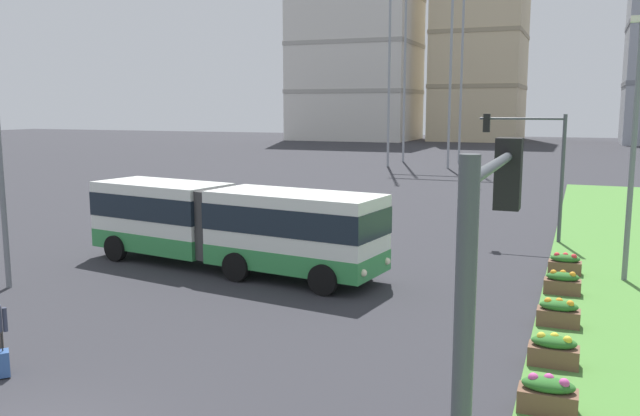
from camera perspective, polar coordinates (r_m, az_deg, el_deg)
The scene contains 13 objects.
articulated_bus at distance 24.09m, azimuth -7.87°, elevation -1.42°, with size 12.06×4.30×3.00m.
rolling_suitcase at distance 16.37m, azimuth -25.70°, elevation -12.00°, with size 0.43×0.42×0.97m.
flower_planter_1 at distance 13.79m, azimuth 19.12°, elevation -15.01°, with size 1.10×0.56×0.74m.
flower_planter_2 at distance 16.12m, azimuth 19.57°, elevation -11.53°, with size 1.10×0.56×0.74m.
flower_planter_3 at distance 18.91m, azimuth 19.95°, elevation -8.53°, with size 1.10×0.56×0.74m.
flower_planter_4 at distance 22.08m, azimuth 20.25°, elevation -6.08°, with size 1.10×0.56×0.74m.
flower_planter_5 at distance 24.69m, azimuth 20.44°, elevation -4.56°, with size 1.10×0.56×0.74m.
traffic_light_far_right at distance 29.98m, azimuth 18.00°, elevation 4.46°, with size 3.62×0.28×5.57m.
traffic_light_near_right at distance 6.26m, azimuth 13.80°, elevation -10.86°, with size 0.28×3.10×5.53m.
streetlight_median at distance 23.99m, azimuth 25.54°, elevation 5.38°, with size 0.70×0.28×8.76m.
apartment_tower_west at distance 121.86m, azimuth 3.16°, elevation 15.66°, with size 21.33×16.84×41.10m.
apartment_tower_westcentre at distance 122.76m, azimuth 13.76°, elevation 14.16°, with size 15.07×18.31×35.92m.
transmission_pylon at distance 68.84m, azimuth 9.32°, elevation 16.77°, with size 9.00×6.24×28.41m.
Camera 1 is at (8.78, -7.84, 5.87)m, focal length 36.97 mm.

